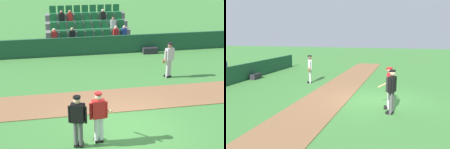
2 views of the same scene
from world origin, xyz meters
TOP-DOWN VIEW (x-y plane):
  - ground_plane at (0.00, 0.00)m, footprint 80.00×80.00m
  - infield_dirt_path at (0.00, 2.36)m, footprint 28.00×2.24m
  - batter_red_jersey at (-1.01, -0.69)m, footprint 0.71×0.76m
  - umpire_home_plate at (-1.69, -0.83)m, footprint 0.57×0.39m
  - runner_grey_jersey at (3.20, 4.51)m, footprint 0.67×0.40m
  - equipment_bag at (3.53, 8.62)m, footprint 0.90×0.36m

SIDE VIEW (x-z plane):
  - ground_plane at x=0.00m, z-range 0.00..0.00m
  - infield_dirt_path at x=0.00m, z-range 0.00..0.03m
  - equipment_bag at x=3.53m, z-range 0.00..0.36m
  - runner_grey_jersey at x=3.20m, z-range 0.08..1.84m
  - batter_red_jersey at x=-1.01m, z-range 0.09..1.85m
  - umpire_home_plate at x=-1.69m, z-range 0.12..1.88m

